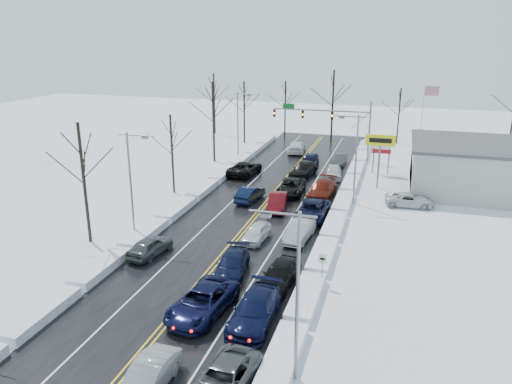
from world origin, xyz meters
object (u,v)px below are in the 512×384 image
(flagpole, at_px, (423,117))
(dealership_building, at_px, (509,169))
(oncoming_car_0, at_px, (250,201))
(tires_plus_sign, at_px, (380,144))
(traffic_signal_mast, at_px, (332,119))

(flagpole, height_order, dealership_building, flagpole)
(dealership_building, distance_m, oncoming_car_0, 27.88)
(flagpole, bearing_deg, oncoming_car_0, -127.32)
(tires_plus_sign, xyz_separation_m, oncoming_car_0, (-12.30, -8.27, -4.99))
(traffic_signal_mast, xyz_separation_m, dealership_building, (20.53, -9.99, -2.82))
(flagpole, distance_m, dealership_building, 15.24)
(flagpole, xyz_separation_m, oncoming_car_0, (-16.98, -22.27, -5.93))
(traffic_signal_mast, bearing_deg, flagpole, 9.73)
(traffic_signal_mast, xyz_separation_m, oncoming_car_0, (-5.25, -20.26, -5.48))
(traffic_signal_mast, relative_size, tires_plus_sign, 2.21)
(dealership_building, bearing_deg, traffic_signal_mast, 154.05)
(tires_plus_sign, bearing_deg, oncoming_car_0, -146.11)
(traffic_signal_mast, distance_m, oncoming_car_0, 21.64)
(traffic_signal_mast, distance_m, dealership_building, 23.01)
(traffic_signal_mast, height_order, flagpole, flagpole)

